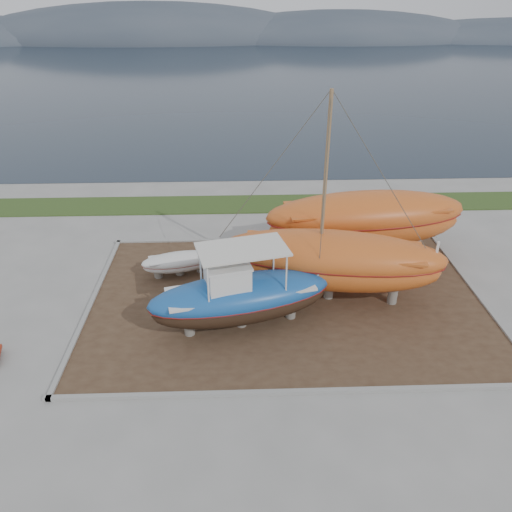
{
  "coord_description": "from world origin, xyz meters",
  "views": [
    {
      "loc": [
        -2.15,
        -15.51,
        13.15
      ],
      "look_at": [
        -1.45,
        4.0,
        2.38
      ],
      "focal_mm": 35.0,
      "sensor_mm": 36.0,
      "label": 1
    }
  ],
  "objects_px": {
    "orange_sailboat": "(336,204)",
    "white_dinghy": "(179,264)",
    "blue_caique": "(241,289)",
    "orange_bare_hull": "(365,226)"
  },
  "relations": [
    {
      "from": "blue_caique",
      "to": "orange_sailboat",
      "type": "bearing_deg",
      "value": 12.71
    },
    {
      "from": "orange_sailboat",
      "to": "orange_bare_hull",
      "type": "xyz_separation_m",
      "value": [
        2.51,
        4.09,
        -3.0
      ]
    },
    {
      "from": "blue_caique",
      "to": "white_dinghy",
      "type": "bearing_deg",
      "value": 111.14
    },
    {
      "from": "blue_caique",
      "to": "orange_bare_hull",
      "type": "xyz_separation_m",
      "value": [
        6.63,
        6.13,
        -0.13
      ]
    },
    {
      "from": "white_dinghy",
      "to": "orange_bare_hull",
      "type": "bearing_deg",
      "value": -3.22
    },
    {
      "from": "orange_sailboat",
      "to": "white_dinghy",
      "type": "bearing_deg",
      "value": 172.3
    },
    {
      "from": "white_dinghy",
      "to": "orange_sailboat",
      "type": "relative_size",
      "value": 0.37
    },
    {
      "from": "white_dinghy",
      "to": "orange_sailboat",
      "type": "height_order",
      "value": "orange_sailboat"
    },
    {
      "from": "orange_sailboat",
      "to": "orange_bare_hull",
      "type": "relative_size",
      "value": 0.95
    },
    {
      "from": "blue_caique",
      "to": "orange_sailboat",
      "type": "distance_m",
      "value": 5.42
    }
  ]
}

